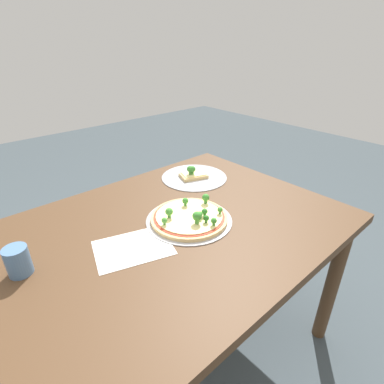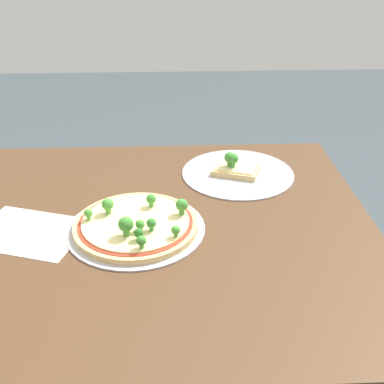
# 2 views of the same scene
# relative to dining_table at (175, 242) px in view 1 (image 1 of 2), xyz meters

# --- Properties ---
(ground_plane) EXTENTS (8.00, 8.00, 0.00)m
(ground_plane) POSITION_rel_dining_table_xyz_m (0.00, 0.00, -0.62)
(ground_plane) COLOR #3D474C
(dining_table) EXTENTS (1.26, 0.94, 0.70)m
(dining_table) POSITION_rel_dining_table_xyz_m (0.00, 0.00, 0.00)
(dining_table) COLOR #4C331E
(dining_table) RESTS_ON ground_plane
(pizza_tray_whole) EXTENTS (0.32, 0.32, 0.07)m
(pizza_tray_whole) POSITION_rel_dining_table_xyz_m (-0.06, 0.02, 0.10)
(pizza_tray_whole) COLOR #A3A3A8
(pizza_tray_whole) RESTS_ON dining_table
(pizza_tray_slice) EXTENTS (0.32, 0.32, 0.07)m
(pizza_tray_slice) POSITION_rel_dining_table_xyz_m (-0.33, -0.26, 0.09)
(pizza_tray_slice) COLOR #A3A3A8
(pizza_tray_slice) RESTS_ON dining_table
(drinking_cup) EXTENTS (0.07, 0.07, 0.09)m
(drinking_cup) POSITION_rel_dining_table_xyz_m (0.50, -0.10, 0.13)
(drinking_cup) COLOR #4C7099
(drinking_cup) RESTS_ON dining_table
(paper_menu) EXTENTS (0.29, 0.24, 0.00)m
(paper_menu) POSITION_rel_dining_table_xyz_m (0.19, 0.02, 0.08)
(paper_menu) COLOR white
(paper_menu) RESTS_ON dining_table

